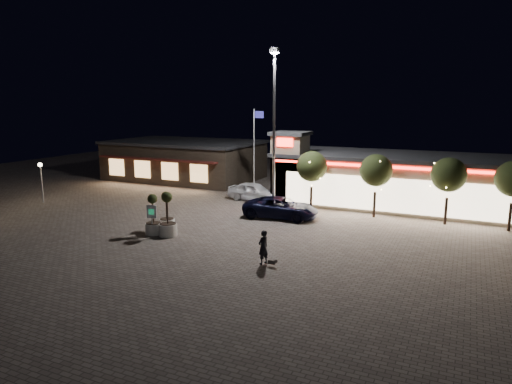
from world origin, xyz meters
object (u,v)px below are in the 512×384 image
at_px(pedestrian, 263,247).
at_px(planter_left, 167,218).
at_px(white_sedan, 254,191).
at_px(valet_sign, 152,214).
at_px(planter_mid, 153,222).
at_px(pickup_truck, 281,208).

relative_size(pedestrian, planter_left, 0.71).
height_order(white_sedan, valet_sign, valet_sign).
bearing_deg(planter_mid, pickup_truck, 51.81).
xyz_separation_m(pedestrian, planter_mid, (-8.85, 2.08, -0.10)).
bearing_deg(planter_left, white_sedan, 83.18).
bearing_deg(valet_sign, planter_left, 88.86).
distance_m(pickup_truck, white_sedan, 6.61).
bearing_deg(pickup_truck, valet_sign, 137.14).
distance_m(pedestrian, valet_sign, 8.98).
bearing_deg(pedestrian, valet_sign, -82.75).
xyz_separation_m(pedestrian, planter_left, (-8.75, 3.41, -0.12)).
relative_size(planter_mid, valet_sign, 1.35).
height_order(white_sedan, planter_mid, planter_mid).
xyz_separation_m(white_sedan, valet_sign, (-1.35, -12.61, 0.60)).
height_order(pedestrian, valet_sign, valet_sign).
bearing_deg(valet_sign, white_sedan, 83.88).
xyz_separation_m(pickup_truck, planter_mid, (-5.95, -7.56, 0.05)).
distance_m(planter_mid, valet_sign, 0.61).
bearing_deg(planter_left, planter_mid, -94.38).
relative_size(pedestrian, planter_mid, 0.69).
relative_size(pedestrian, valet_sign, 0.93).
distance_m(planter_left, planter_mid, 1.33).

